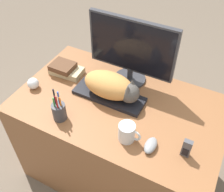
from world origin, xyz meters
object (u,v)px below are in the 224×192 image
pen_cup (59,111)px  phone (187,148)px  cat (112,86)px  coffee_mug (127,132)px  computer_mouse (151,145)px  book_stack (65,69)px  baseball (33,83)px  keyboard (109,96)px  monitor (131,49)px

pen_cup → phone: bearing=7.2°
cat → coffee_mug: 0.32m
computer_mouse → book_stack: (-0.73, 0.30, 0.02)m
pen_cup → baseball: bearing=156.1°
cat → pen_cup: (-0.19, -0.28, -0.04)m
cat → computer_mouse: cat is taller
baseball → book_stack: (0.10, 0.21, -0.00)m
cat → phone: (0.51, -0.19, -0.05)m
keyboard → monitor: monitor is taller
computer_mouse → keyboard: bearing=147.5°
coffee_mug → pen_cup: 0.40m
phone → pen_cup: bearing=-172.8°
coffee_mug → book_stack: (-0.60, 0.30, -0.02)m
computer_mouse → book_stack: book_stack is taller
keyboard → book_stack: bearing=169.6°
phone → cat: bearing=159.5°
cat → phone: 0.55m
keyboard → book_stack: (-0.37, 0.07, 0.02)m
pen_cup → baseball: 0.33m
computer_mouse → phone: (0.17, 0.04, 0.03)m
cat → book_stack: 0.40m
computer_mouse → book_stack: size_ratio=0.48×
monitor → baseball: 0.65m
baseball → computer_mouse: bearing=-5.9°
phone → keyboard: bearing=160.3°
keyboard → book_stack: size_ratio=1.96×
cat → baseball: cat is taller
keyboard → baseball: bearing=-162.6°
coffee_mug → pen_cup: size_ratio=0.59×
coffee_mug → phone: bearing=8.6°
coffee_mug → book_stack: size_ratio=0.55×
monitor → baseball: bearing=-145.3°
baseball → phone: phone is taller
computer_mouse → coffee_mug: coffee_mug is taller
pen_cup → monitor: bearing=66.5°
computer_mouse → pen_cup: size_ratio=0.51×
cat → baseball: bearing=-163.4°
cat → keyboard: bearing=180.0°
monitor → book_stack: (-0.41, -0.14, -0.20)m
monitor → coffee_mug: (0.19, -0.44, -0.19)m
cat → coffee_mug: cat is taller
monitor → phone: monitor is taller
cat → phone: size_ratio=3.21×
book_stack → pen_cup: bearing=-59.7°
phone → book_stack: size_ratio=0.49×
monitor → pen_cup: (-0.21, -0.48, -0.18)m
keyboard → phone: 0.57m
book_stack → baseball: bearing=-114.2°
phone → book_stack: 0.94m
coffee_mug → book_stack: 0.67m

